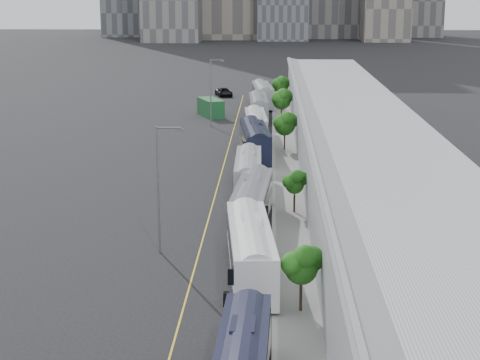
# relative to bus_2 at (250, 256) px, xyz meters

# --- Properties ---
(sidewalk) EXTENTS (10.00, 170.00, 0.12)m
(sidewalk) POSITION_rel_bus_2_xyz_m (6.47, 19.31, -1.64)
(sidewalk) COLOR gray
(sidewalk) RESTS_ON ground
(lane_line) EXTENTS (0.12, 160.00, 0.02)m
(lane_line) POSITION_rel_bus_2_xyz_m (-4.03, 19.31, -1.69)
(lane_line) COLOR gold
(lane_line) RESTS_ON ground
(depot) EXTENTS (12.45, 160.40, 7.20)m
(depot) POSITION_rel_bus_2_xyz_m (10.46, 19.31, 1.81)
(depot) COLOR gray
(depot) RESTS_ON ground
(bus_2) EXTENTS (3.93, 13.96, 4.03)m
(bus_2) POSITION_rel_bus_2_xyz_m (0.00, 0.00, 0.00)
(bus_2) COLOR white
(bus_2) RESTS_ON ground
(bus_3) EXTENTS (3.48, 13.22, 3.82)m
(bus_3) POSITION_rel_bus_2_xyz_m (-0.21, 13.25, -0.09)
(bus_3) COLOR slate
(bus_3) RESTS_ON ground
(bus_4) EXTENTS (2.81, 12.58, 3.67)m
(bus_4) POSITION_rel_bus_2_xyz_m (-0.88, 24.90, -0.15)
(bus_4) COLOR #A1A3AB
(bus_4) RESTS_ON ground
(bus_5) EXTENTS (4.12, 13.98, 4.03)m
(bus_5) POSITION_rel_bus_2_xyz_m (-0.58, 41.24, 0.00)
(bus_5) COLOR black
(bus_5) RESTS_ON ground
(bus_6) EXTENTS (3.37, 13.01, 3.76)m
(bus_6) POSITION_rel_bus_2_xyz_m (-0.71, 53.01, -0.11)
(bus_6) COLOR silver
(bus_6) RESTS_ON ground
(bus_7) EXTENTS (3.29, 13.17, 3.82)m
(bus_7) POSITION_rel_bus_2_xyz_m (-0.68, 69.83, -0.09)
(bus_7) COLOR gray
(bus_7) RESTS_ON ground
(bus_8) EXTENTS (4.01, 14.01, 4.04)m
(bus_8) POSITION_rel_bus_2_xyz_m (-0.22, 84.26, 0.00)
(bus_8) COLOR #92969B
(bus_8) RESTS_ON ground
(tree_1) EXTENTS (2.05, 2.05, 4.21)m
(tree_1) POSITION_rel_bus_2_xyz_m (3.25, -5.61, 1.46)
(tree_1) COLOR black
(tree_1) RESTS_ON ground
(tree_2) EXTENTS (1.65, 1.65, 3.68)m
(tree_2) POSITION_rel_bus_2_xyz_m (3.45, 16.97, 1.13)
(tree_2) COLOR black
(tree_2) RESTS_ON ground
(tree_3) EXTENTS (2.54, 2.54, 4.80)m
(tree_3) POSITION_rel_bus_2_xyz_m (3.00, 45.84, 1.82)
(tree_3) COLOR black
(tree_3) RESTS_ON ground
(tree_4) EXTENTS (2.78, 2.78, 5.10)m
(tree_4) POSITION_rel_bus_2_xyz_m (2.84, 67.99, 1.99)
(tree_4) COLOR black
(tree_4) RESTS_ON ground
(tree_5) EXTENTS (2.69, 2.69, 4.60)m
(tree_5) POSITION_rel_bus_2_xyz_m (2.92, 90.56, 1.54)
(tree_5) COLOR black
(tree_5) RESTS_ON ground
(street_lamp_near) EXTENTS (2.04, 0.22, 9.63)m
(street_lamp_near) POSITION_rel_bus_2_xyz_m (-6.84, 5.69, 3.81)
(street_lamp_near) COLOR #59595E
(street_lamp_near) RESTS_ON ground
(street_lamp_far) EXTENTS (2.04, 0.22, 9.73)m
(street_lamp_far) POSITION_rel_bus_2_xyz_m (-7.27, 63.43, 3.87)
(street_lamp_far) COLOR #59595E
(street_lamp_far) RESTS_ON ground
(shipping_container) EXTENTS (4.79, 7.09, 2.75)m
(shipping_container) POSITION_rel_bus_2_xyz_m (-8.23, 73.15, -0.32)
(shipping_container) COLOR #174B24
(shipping_container) RESTS_ON ground
(suv) EXTENTS (3.92, 5.96, 1.52)m
(suv) POSITION_rel_bus_2_xyz_m (-7.62, 97.92, -0.94)
(suv) COLOR black
(suv) RESTS_ON ground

